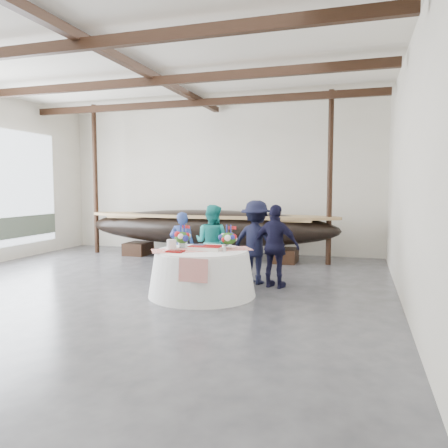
% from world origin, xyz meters
% --- Properties ---
extents(floor, '(10.00, 12.00, 0.01)m').
position_xyz_m(floor, '(0.00, 0.00, 0.00)').
color(floor, '#3D3D42').
rests_on(floor, ground).
extents(wall_back, '(10.00, 0.02, 4.50)m').
position_xyz_m(wall_back, '(0.00, 6.00, 2.25)').
color(wall_back, silver).
rests_on(wall_back, ground).
extents(wall_right, '(0.02, 12.00, 4.50)m').
position_xyz_m(wall_right, '(5.00, 0.00, 2.25)').
color(wall_right, silver).
rests_on(wall_right, ground).
extents(ceiling, '(10.00, 12.00, 0.01)m').
position_xyz_m(ceiling, '(0.00, 0.00, 4.50)').
color(ceiling, white).
rests_on(ceiling, wall_back).
extents(pavilion_structure, '(9.80, 11.76, 4.50)m').
position_xyz_m(pavilion_structure, '(0.00, 0.80, 4.00)').
color(pavilion_structure, black).
rests_on(pavilion_structure, ground).
extents(longboat_display, '(7.39, 1.48, 1.39)m').
position_xyz_m(longboat_display, '(0.14, 4.62, 0.88)').
color(longboat_display, black).
rests_on(longboat_display, ground).
extents(banquet_table, '(2.02, 2.02, 0.86)m').
position_xyz_m(banquet_table, '(1.44, 0.61, 0.43)').
color(banquet_table, white).
rests_on(banquet_table, ground).
extents(tabletop_items, '(1.89, 1.41, 0.40)m').
position_xyz_m(tabletop_items, '(1.39, 0.73, 1.01)').
color(tabletop_items, red).
rests_on(tabletop_items, banquet_table).
extents(guest_woman_blue, '(0.62, 0.50, 1.50)m').
position_xyz_m(guest_woman_blue, '(0.55, 1.77, 0.75)').
color(guest_woman_blue, navy).
rests_on(guest_woman_blue, ground).
extents(guest_woman_teal, '(0.88, 0.73, 1.65)m').
position_xyz_m(guest_woman_teal, '(1.18, 1.95, 0.83)').
color(guest_woman_teal, teal).
rests_on(guest_woman_teal, ground).
extents(guest_man_left, '(1.25, 0.90, 1.76)m').
position_xyz_m(guest_man_left, '(2.18, 1.90, 0.88)').
color(guest_man_left, black).
rests_on(guest_man_left, ground).
extents(guest_man_right, '(1.06, 0.62, 1.69)m').
position_xyz_m(guest_man_right, '(2.66, 1.63, 0.84)').
color(guest_man_right, black).
rests_on(guest_man_right, ground).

